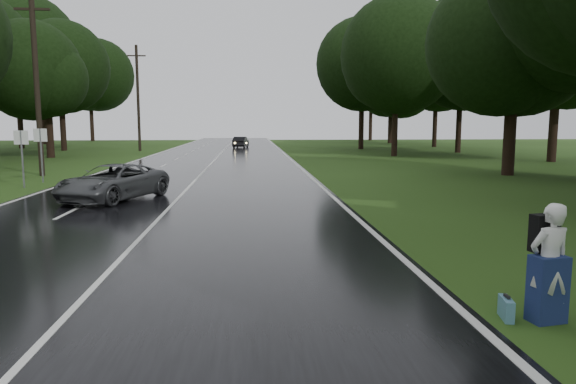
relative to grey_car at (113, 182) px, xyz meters
name	(u,v)px	position (x,y,z in m)	size (l,w,h in m)	color
ground	(89,295)	(2.30, -10.63, -0.69)	(160.00, 160.00, 0.00)	#284815
road	(201,175)	(2.30, 9.37, -0.67)	(12.00, 140.00, 0.04)	black
lane_center	(201,174)	(2.30, 9.37, -0.64)	(0.12, 140.00, 0.01)	silver
grey_car	(113,182)	(0.00, 0.00, 0.00)	(2.14, 4.64, 1.29)	#424447
far_car	(241,142)	(3.96, 39.93, -0.02)	(1.33, 3.80, 1.25)	black
hitchhiker	(549,267)	(9.18, -12.27, 0.11)	(0.69, 0.64, 1.72)	silver
suitcase	(506,309)	(8.66, -12.15, -0.53)	(0.13, 0.44, 0.31)	teal
utility_pole_mid	(42,176)	(-6.20, 9.55, -0.69)	(1.80, 0.28, 9.63)	black
utility_pole_far	(140,151)	(-6.20, 34.67, -0.69)	(1.80, 0.28, 10.52)	black
road_sign_a	(24,188)	(-4.90, 4.17, -0.69)	(0.60, 0.10, 2.50)	white
road_sign_b	(43,182)	(-4.90, 6.26, -0.69)	(0.61, 0.10, 2.56)	white
tree_left_e	(51,158)	(-11.34, 24.71, -0.69)	(7.67, 7.67, 11.98)	black
tree_left_f	(64,151)	(-14.20, 36.07, -0.69)	(9.47, 9.47, 14.80)	black
tree_right_d	(507,175)	(19.00, 8.07, -0.69)	(7.91, 7.91, 12.36)	black
tree_right_e	(394,156)	(17.40, 24.78, -0.69)	(9.21, 9.21, 14.39)	black
tree_right_f	(361,149)	(17.13, 37.04, -0.69)	(10.11, 10.11, 15.80)	black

